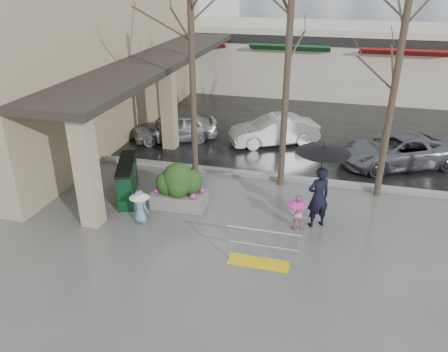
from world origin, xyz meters
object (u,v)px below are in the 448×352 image
at_px(planter, 179,186).
at_px(car_a, 175,127).
at_px(news_boxes, 127,180).
at_px(tree_midwest, 290,32).
at_px(car_b, 274,130).
at_px(child_pink, 297,210).
at_px(handrail, 261,251).
at_px(tree_west, 191,34).
at_px(child_blue, 140,203).
at_px(woman, 320,178).
at_px(tree_mideast, 401,49).
at_px(car_c, 397,150).

relative_size(planter, car_a, 0.47).
bearing_deg(news_boxes, tree_midwest, 4.00).
xyz_separation_m(planter, car_b, (2.09, 6.35, -0.09)).
bearing_deg(child_pink, handrail, 60.47).
height_order(tree_west, news_boxes, tree_west).
height_order(planter, car_b, planter).
xyz_separation_m(tree_west, car_b, (2.34, 3.93, -4.45)).
bearing_deg(child_blue, woman, -151.41).
relative_size(tree_mideast, planter, 3.71).
bearing_deg(handrail, child_pink, 70.78).
height_order(tree_midwest, planter, tree_midwest).
height_order(child_pink, car_a, car_a).
height_order(tree_west, car_a, tree_west).
bearing_deg(car_c, news_boxes, -85.89).
bearing_deg(handrail, child_blue, 163.70).
bearing_deg(car_c, planter, -78.70).
height_order(car_a, car_c, same).
xyz_separation_m(tree_midwest, woman, (1.42, -2.51, -3.66)).
relative_size(child_blue, car_a, 0.29).
relative_size(child_pink, child_blue, 1.01).
distance_m(child_blue, car_c, 10.18).
relative_size(child_pink, news_boxes, 0.47).
distance_m(handrail, car_c, 8.57).
distance_m(child_pink, planter, 3.82).
distance_m(woman, news_boxes, 6.35).
height_order(tree_west, tree_midwest, tree_midwest).
bearing_deg(child_pink, tree_mideast, -141.32).
relative_size(child_blue, planter, 0.61).
bearing_deg(tree_mideast, car_c, 73.48).
bearing_deg(tree_midwest, planter, -140.59).
relative_size(handrail, tree_midwest, 0.27).
relative_size(planter, car_c, 0.39).
height_order(tree_west, car_c, tree_west).
xyz_separation_m(handrail, car_b, (-1.02, 8.73, 0.25)).
xyz_separation_m(car_a, car_b, (4.34, 0.65, 0.00)).
bearing_deg(woman, news_boxes, -34.84).
bearing_deg(child_pink, planter, -16.16).
bearing_deg(car_a, child_pink, 19.36).
xyz_separation_m(woman, car_c, (2.71, 5.31, -0.94)).
relative_size(tree_west, car_a, 1.84).
distance_m(tree_midwest, child_blue, 6.97).
distance_m(tree_mideast, car_a, 10.05).
xyz_separation_m(tree_midwest, news_boxes, (-4.85, -2.23, -4.61)).
height_order(woman, car_a, woman).
bearing_deg(tree_midwest, tree_west, -180.00).
relative_size(planter, news_boxes, 0.77).
xyz_separation_m(tree_west, planter, (0.25, -2.42, -4.36)).
distance_m(tree_west, car_b, 6.38).
bearing_deg(child_blue, tree_midwest, -119.58).
relative_size(handrail, woman, 0.73).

